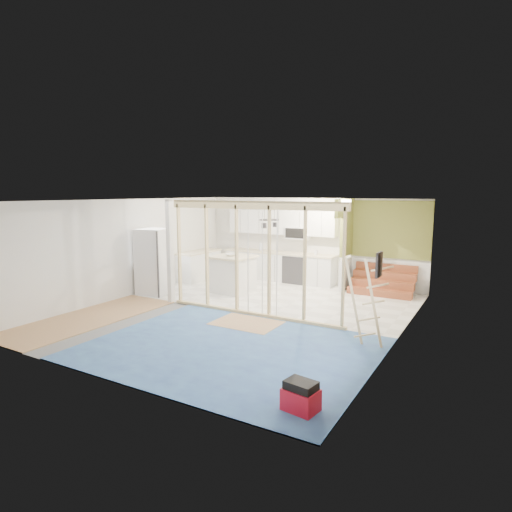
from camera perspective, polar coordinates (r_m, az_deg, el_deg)
The scene contains 17 objects.
room at distance 9.68m, azimuth -1.99°, elevation -0.29°, with size 7.01×8.01×2.61m.
floor_overlays at distance 9.97m, azimuth -1.41°, elevation -7.62°, with size 7.00×8.00×0.03m.
stud_frame at distance 9.75m, azimuth -3.08°, elevation 1.41°, with size 4.66×0.14×2.60m.
base_cabinets at distance 13.47m, azimuth -0.23°, elevation -1.36°, with size 4.45×2.24×0.93m.
upper_cabinets at distance 13.34m, azimuth 3.61°, elevation 4.38°, with size 3.60×0.41×0.85m.
green_partition at distance 12.29m, azimuth 15.38°, elevation -0.37°, with size 2.25×1.51×2.60m.
pot_rack at distance 11.38m, azimuth 1.72°, elevation 4.57°, with size 0.52×0.52×0.72m.
sheathing_panel at distance 6.49m, azimuth 15.10°, elevation -4.99°, with size 0.02×4.00×2.60m, color tan.
electrical_panel at distance 7.00m, azimuth 16.08°, elevation -1.12°, with size 0.04×0.30×0.40m, color #37373C.
ceiling_light at distance 11.70m, azimuth 11.79°, elevation 7.17°, with size 0.32×0.32×0.08m, color #FFEABF.
fridge at distance 11.95m, azimuth -13.40°, elevation -0.75°, with size 0.91×0.88×1.80m.
island at distance 11.89m, azimuth -3.08°, elevation -2.46°, with size 1.11×1.11×1.04m.
bowl at distance 11.72m, azimuth -3.40°, elevation 0.13°, with size 0.28×0.28×0.07m, color silver.
soap_bottle_a at distance 13.66m, azimuth 0.63°, elevation 1.35°, with size 0.11×0.11×0.29m, color silver.
soap_bottle_b at distance 12.84m, azimuth 8.01°, elevation 0.59°, with size 0.09×0.09×0.19m, color silver.
toolbox at distance 5.76m, azimuth 5.99°, elevation -18.20°, with size 0.48×0.39×0.41m.
ladder at distance 7.93m, azimuth 14.46°, elevation -6.03°, with size 0.85×0.19×1.62m.
Camera 1 is at (5.05, -8.12, 2.79)m, focal length 30.00 mm.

